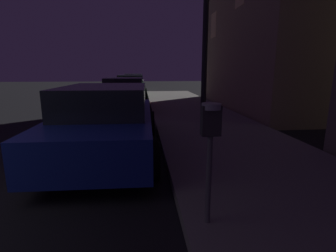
{
  "coord_description": "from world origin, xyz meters",
  "views": [
    {
      "loc": [
        3.58,
        -1.92,
        1.74
      ],
      "look_at": [
        3.95,
        1.65,
        0.95
      ],
      "focal_mm": 27.22,
      "sensor_mm": 36.0,
      "label": 1
    }
  ],
  "objects_px": {
    "parking_meter": "(210,134)",
    "car_green": "(130,86)",
    "car_blue": "(107,120)",
    "car_red": "(124,95)",
    "car_white": "(133,82)"
  },
  "relations": [
    {
      "from": "car_blue",
      "to": "car_red",
      "type": "distance_m",
      "value": 5.61
    },
    {
      "from": "car_green",
      "to": "car_white",
      "type": "distance_m",
      "value": 6.67
    },
    {
      "from": "car_blue",
      "to": "car_red",
      "type": "relative_size",
      "value": 1.06
    },
    {
      "from": "car_red",
      "to": "parking_meter",
      "type": "bearing_deg",
      "value": -80.7
    },
    {
      "from": "parking_meter",
      "to": "car_white",
      "type": "bearing_deg",
      "value": 93.68
    },
    {
      "from": "car_green",
      "to": "car_white",
      "type": "bearing_deg",
      "value": 89.98
    },
    {
      "from": "parking_meter",
      "to": "car_green",
      "type": "relative_size",
      "value": 0.28
    },
    {
      "from": "car_blue",
      "to": "car_green",
      "type": "height_order",
      "value": "same"
    },
    {
      "from": "parking_meter",
      "to": "car_red",
      "type": "bearing_deg",
      "value": 99.3
    },
    {
      "from": "car_blue",
      "to": "car_white",
      "type": "bearing_deg",
      "value": 89.99
    },
    {
      "from": "parking_meter",
      "to": "car_white",
      "type": "distance_m",
      "value": 21.84
    },
    {
      "from": "parking_meter",
      "to": "car_red",
      "type": "relative_size",
      "value": 0.29
    },
    {
      "from": "car_red",
      "to": "car_green",
      "type": "height_order",
      "value": "same"
    },
    {
      "from": "car_green",
      "to": "parking_meter",
      "type": "bearing_deg",
      "value": -84.7
    },
    {
      "from": "car_blue",
      "to": "car_white",
      "type": "relative_size",
      "value": 1.06
    }
  ]
}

